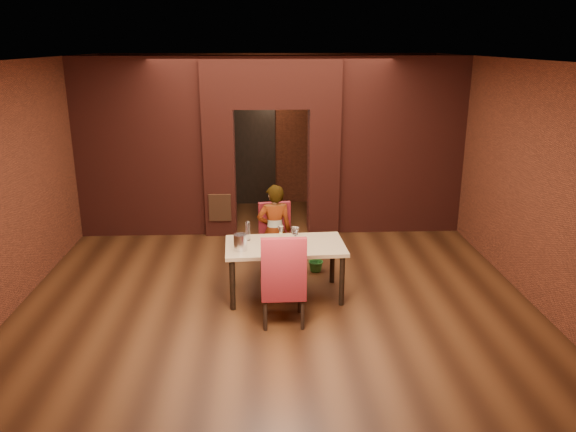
# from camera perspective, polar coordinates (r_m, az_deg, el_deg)

# --- Properties ---
(floor) EXTENTS (8.00, 8.00, 0.00)m
(floor) POSITION_cam_1_polar(r_m,az_deg,el_deg) (8.79, -1.37, -5.67)
(floor) COLOR #432310
(floor) RESTS_ON ground
(ceiling) EXTENTS (7.00, 8.00, 0.04)m
(ceiling) POSITION_cam_1_polar(r_m,az_deg,el_deg) (8.09, -1.54, 15.67)
(ceiling) COLOR silver
(ceiling) RESTS_ON ground
(wall_back) EXTENTS (7.00, 0.04, 3.20)m
(wall_back) POSITION_cam_1_polar(r_m,az_deg,el_deg) (12.23, -1.84, 8.69)
(wall_back) COLOR maroon
(wall_back) RESTS_ON ground
(wall_front) EXTENTS (7.00, 0.04, 3.20)m
(wall_front) POSITION_cam_1_polar(r_m,az_deg,el_deg) (4.48, -0.38, -6.80)
(wall_front) COLOR maroon
(wall_front) RESTS_ON ground
(wall_left) EXTENTS (0.04, 8.00, 3.20)m
(wall_left) POSITION_cam_1_polar(r_m,az_deg,el_deg) (8.94, -24.54, 3.92)
(wall_left) COLOR maroon
(wall_left) RESTS_ON ground
(wall_right) EXTENTS (0.04, 8.00, 3.20)m
(wall_right) POSITION_cam_1_polar(r_m,az_deg,el_deg) (9.06, 21.34, 4.47)
(wall_right) COLOR maroon
(wall_right) RESTS_ON ground
(pillar_left) EXTENTS (0.55, 0.55, 2.30)m
(pillar_left) POSITION_cam_1_polar(r_m,az_deg,el_deg) (10.37, -6.93, 4.48)
(pillar_left) COLOR maroon
(pillar_left) RESTS_ON ground
(pillar_right) EXTENTS (0.55, 0.55, 2.30)m
(pillar_right) POSITION_cam_1_polar(r_m,az_deg,el_deg) (10.40, 3.60, 4.61)
(pillar_right) COLOR maroon
(pillar_right) RESTS_ON ground
(lintel) EXTENTS (2.45, 0.55, 0.90)m
(lintel) POSITION_cam_1_polar(r_m,az_deg,el_deg) (10.11, -1.74, 13.45)
(lintel) COLOR maroon
(lintel) RESTS_ON ground
(wing_wall_left) EXTENTS (2.28, 0.35, 3.20)m
(wing_wall_left) POSITION_cam_1_polar(r_m,az_deg,el_deg) (10.49, -14.79, 6.69)
(wing_wall_left) COLOR maroon
(wing_wall_left) RESTS_ON ground
(wing_wall_right) EXTENTS (2.28, 0.35, 3.20)m
(wing_wall_right) POSITION_cam_1_polar(r_m,az_deg,el_deg) (10.56, 11.35, 6.99)
(wing_wall_right) COLOR maroon
(wing_wall_right) RESTS_ON ground
(vent_panel) EXTENTS (0.40, 0.03, 0.50)m
(vent_panel) POSITION_cam_1_polar(r_m,az_deg,el_deg) (10.24, -6.93, 0.84)
(vent_panel) COLOR brown
(vent_panel) RESTS_ON ground
(rear_door) EXTENTS (0.90, 0.08, 2.10)m
(rear_door) POSITION_cam_1_polar(r_m,az_deg,el_deg) (12.26, -3.69, 6.08)
(rear_door) COLOR black
(rear_door) RESTS_ON ground
(rear_door_frame) EXTENTS (1.02, 0.04, 2.22)m
(rear_door_frame) POSITION_cam_1_polar(r_m,az_deg,el_deg) (12.22, -3.70, 6.05)
(rear_door_frame) COLOR black
(rear_door_frame) RESTS_ON ground
(dining_table) EXTENTS (1.67, 1.00, 0.76)m
(dining_table) POSITION_cam_1_polar(r_m,az_deg,el_deg) (7.86, -0.30, -5.50)
(dining_table) COLOR tan
(dining_table) RESTS_ON ground
(chair_far) EXTENTS (0.55, 0.55, 1.08)m
(chair_far) POSITION_cam_1_polar(r_m,az_deg,el_deg) (8.53, -1.17, -2.47)
(chair_far) COLOR maroon
(chair_far) RESTS_ON ground
(chair_near) EXTENTS (0.56, 0.56, 1.21)m
(chair_near) POSITION_cam_1_polar(r_m,az_deg,el_deg) (7.07, -0.52, -6.27)
(chair_near) COLOR maroon
(chair_near) RESTS_ON ground
(person_seated) EXTENTS (0.56, 0.41, 1.43)m
(person_seated) POSITION_cam_1_polar(r_m,az_deg,el_deg) (8.40, -1.38, -1.54)
(person_seated) COLOR white
(person_seated) RESTS_ON ground
(wine_glass_a) EXTENTS (0.08, 0.08, 0.20)m
(wine_glass_a) POSITION_cam_1_polar(r_m,az_deg,el_deg) (7.84, -0.72, -1.78)
(wine_glass_a) COLOR white
(wine_glass_a) RESTS_ON dining_table
(wine_glass_b) EXTENTS (0.08, 0.08, 0.21)m
(wine_glass_b) POSITION_cam_1_polar(r_m,az_deg,el_deg) (7.81, 0.59, -1.85)
(wine_glass_b) COLOR white
(wine_glass_b) RESTS_ON dining_table
(wine_glass_c) EXTENTS (0.09, 0.09, 0.22)m
(wine_glass_c) POSITION_cam_1_polar(r_m,az_deg,el_deg) (7.73, 0.82, -1.98)
(wine_glass_c) COLOR white
(wine_glass_c) RESTS_ON dining_table
(tasting_sheet) EXTENTS (0.36, 0.32, 0.00)m
(tasting_sheet) POSITION_cam_1_polar(r_m,az_deg,el_deg) (7.48, -1.27, -3.55)
(tasting_sheet) COLOR silver
(tasting_sheet) RESTS_ON dining_table
(wine_bucket) EXTENTS (0.18, 0.18, 0.22)m
(wine_bucket) POSITION_cam_1_polar(r_m,az_deg,el_deg) (7.50, -4.85, -2.67)
(wine_bucket) COLOR silver
(wine_bucket) RESTS_ON dining_table
(water_bottle) EXTENTS (0.06, 0.06, 0.28)m
(water_bottle) POSITION_cam_1_polar(r_m,az_deg,el_deg) (7.86, -4.09, -1.49)
(water_bottle) COLOR silver
(water_bottle) RESTS_ON dining_table
(potted_plant) EXTENTS (0.36, 0.31, 0.39)m
(potted_plant) POSITION_cam_1_polar(r_m,az_deg,el_deg) (8.75, 2.95, -4.41)
(potted_plant) COLOR #2C7029
(potted_plant) RESTS_ON ground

